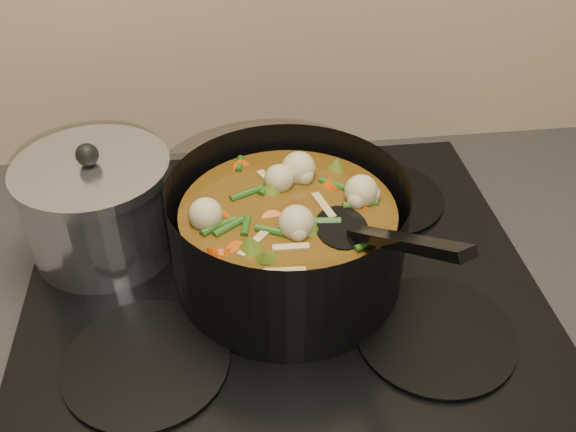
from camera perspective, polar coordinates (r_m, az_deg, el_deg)
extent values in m
cube|color=black|center=(0.84, -0.65, -7.01)|extent=(2.64, 0.64, 0.05)
cube|color=black|center=(0.82, -0.67, -5.28)|extent=(0.62, 0.54, 0.02)
cylinder|color=black|center=(0.72, -12.47, -12.55)|extent=(0.18, 0.18, 0.01)
cylinder|color=black|center=(0.75, 12.94, -10.19)|extent=(0.18, 0.18, 0.01)
cylinder|color=black|center=(0.91, -11.68, 0.17)|extent=(0.18, 0.18, 0.01)
cylinder|color=black|center=(0.93, 8.23, 1.66)|extent=(0.18, 0.18, 0.01)
cylinder|color=black|center=(0.76, 0.00, -1.59)|extent=(0.32, 0.32, 0.14)
cylinder|color=black|center=(0.80, 0.00, -5.12)|extent=(0.27, 0.27, 0.01)
cylinder|color=#5E3B10|center=(0.76, 0.00, -2.25)|extent=(0.25, 0.25, 0.10)
cylinder|color=red|center=(0.74, 2.84, 0.60)|extent=(0.03, 0.03, 0.03)
cylinder|color=red|center=(0.78, 2.10, 3.05)|extent=(0.04, 0.04, 0.03)
cylinder|color=red|center=(0.80, -3.55, 3.94)|extent=(0.04, 0.04, 0.03)
cylinder|color=red|center=(0.74, -3.99, 0.45)|extent=(0.03, 0.03, 0.03)
cylinder|color=red|center=(0.68, -3.78, -3.03)|extent=(0.04, 0.03, 0.03)
cylinder|color=red|center=(0.71, 1.17, -1.30)|extent=(0.04, 0.04, 0.03)
cylinder|color=red|center=(0.73, 5.11, -0.15)|extent=(0.03, 0.04, 0.03)
cylinder|color=red|center=(0.79, 4.64, 3.48)|extent=(0.03, 0.03, 0.03)
cylinder|color=red|center=(0.77, -0.96, 2.64)|extent=(0.04, 0.04, 0.03)
cylinder|color=red|center=(0.76, -5.78, 1.55)|extent=(0.04, 0.04, 0.03)
sphere|color=#C6BD8B|center=(0.74, 4.49, 1.48)|extent=(0.04, 0.04, 0.04)
sphere|color=#C6BD8B|center=(0.77, -0.76, 3.70)|extent=(0.04, 0.04, 0.04)
sphere|color=#C6BD8B|center=(0.72, -4.50, 0.50)|extent=(0.04, 0.04, 0.04)
sphere|color=#C6BD8B|center=(0.68, 1.39, -1.65)|extent=(0.04, 0.04, 0.04)
sphere|color=#C6BD8B|center=(0.74, 4.20, 2.06)|extent=(0.04, 0.04, 0.04)
cone|color=#5A6D1B|center=(0.67, 1.93, -3.07)|extent=(0.04, 0.04, 0.03)
cone|color=#5A6D1B|center=(0.76, 5.65, 2.09)|extent=(0.04, 0.04, 0.03)
cone|color=#5A6D1B|center=(0.79, -2.25, 4.06)|extent=(0.04, 0.04, 0.03)
cone|color=#5A6D1B|center=(0.71, -5.76, -0.87)|extent=(0.04, 0.04, 0.03)
cone|color=#5A6D1B|center=(0.68, 3.29, -2.68)|extent=(0.04, 0.04, 0.03)
cylinder|color=#275719|center=(0.76, 1.67, 2.37)|extent=(0.01, 0.04, 0.01)
cylinder|color=#275719|center=(0.80, -2.25, 4.61)|extent=(0.03, 0.03, 0.01)
cylinder|color=#275719|center=(0.76, -5.54, 1.91)|extent=(0.04, 0.02, 0.01)
cylinder|color=#275719|center=(0.71, -4.10, -0.83)|extent=(0.02, 0.04, 0.01)
cylinder|color=#275719|center=(0.70, -0.42, -1.36)|extent=(0.02, 0.04, 0.01)
cylinder|color=#275719|center=(0.68, 5.57, -2.75)|extent=(0.04, 0.02, 0.01)
cylinder|color=#275719|center=(0.74, 5.96, 1.07)|extent=(0.03, 0.03, 0.01)
cylinder|color=#275719|center=(0.77, 2.44, 2.98)|extent=(0.01, 0.04, 0.01)
cylinder|color=#275719|center=(0.76, -0.97, 2.56)|extent=(0.03, 0.03, 0.01)
cylinder|color=#275719|center=(0.76, -6.66, 2.27)|extent=(0.04, 0.02, 0.01)
cylinder|color=#275719|center=(0.70, -5.44, -1.20)|extent=(0.02, 0.04, 0.01)
cylinder|color=#275719|center=(0.69, -0.74, -2.28)|extent=(0.02, 0.04, 0.01)
cube|color=tan|center=(0.72, -5.29, -0.07)|extent=(0.04, 0.01, 0.00)
cube|color=tan|center=(0.68, 1.65, -2.67)|extent=(0.02, 0.04, 0.00)
cube|color=tan|center=(0.75, 4.91, 1.78)|extent=(0.04, 0.03, 0.00)
cube|color=tan|center=(0.78, -1.97, 3.51)|extent=(0.04, 0.03, 0.00)
cube|color=tan|center=(0.71, -4.96, -0.79)|extent=(0.03, 0.04, 0.00)
ellipsoid|color=black|center=(0.71, 4.77, -1.13)|extent=(0.06, 0.08, 0.01)
cube|color=black|center=(0.62, 10.27, -2.30)|extent=(0.08, 0.16, 0.10)
cylinder|color=silver|center=(0.84, -16.36, 0.40)|extent=(0.18, 0.18, 0.11)
cylinder|color=silver|center=(0.81, -17.16, 4.00)|extent=(0.19, 0.19, 0.01)
sphere|color=black|center=(0.79, -17.43, 5.23)|extent=(0.03, 0.03, 0.03)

